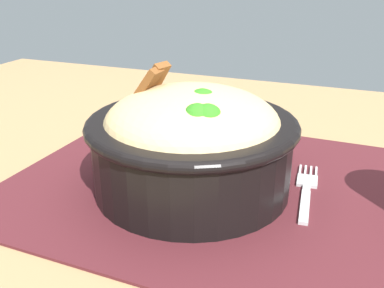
{
  "coord_description": "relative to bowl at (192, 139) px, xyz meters",
  "views": [
    {
      "loc": [
        0.14,
        -0.4,
        0.94
      ],
      "look_at": [
        -0.01,
        -0.02,
        0.77
      ],
      "focal_mm": 39.93,
      "sensor_mm": 36.0,
      "label": 1
    }
  ],
  "objects": [
    {
      "name": "table",
      "position": [
        0.01,
        0.02,
        -0.11
      ],
      "size": [
        1.37,
        0.95,
        0.71
      ],
      "color": "#99754C",
      "rests_on": "ground_plane"
    },
    {
      "name": "placemat",
      "position": [
        0.03,
        0.02,
        -0.06
      ],
      "size": [
        0.47,
        0.36,
        0.0
      ],
      "primitive_type": "cube",
      "rotation": [
        0.0,
        0.0,
        -0.02
      ],
      "color": "#47191E",
      "rests_on": "table"
    },
    {
      "name": "bowl",
      "position": [
        0.0,
        0.0,
        0.0
      ],
      "size": [
        0.25,
        0.25,
        0.13
      ],
      "color": "black",
      "rests_on": "placemat"
    },
    {
      "name": "fork",
      "position": [
        0.12,
        0.04,
        -0.05
      ],
      "size": [
        0.03,
        0.13,
        0.0
      ],
      "color": "#B8B8B8",
      "rests_on": "placemat"
    }
  ]
}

